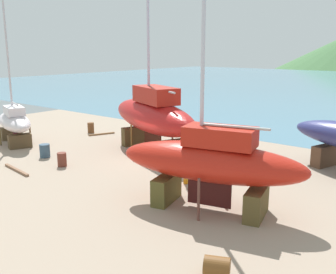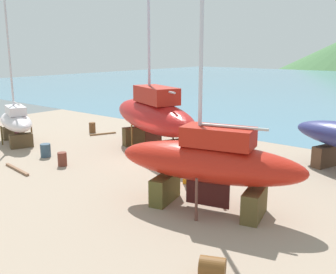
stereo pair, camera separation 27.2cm
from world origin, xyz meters
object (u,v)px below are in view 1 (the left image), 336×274
object	(u,v)px
barrel_by_slipway	(45,151)
barrel_rust_near	(14,129)
barrel_blue_faded	(62,159)
barrel_tar_black	(217,267)
worker	(186,167)
sailboat_small_center	(14,122)
sailboat_mid_port	(211,162)
barrel_tipped_center	(91,128)
sailboat_large_starboard	(153,116)

from	to	relation	value
barrel_by_slipway	barrel_rust_near	distance (m)	9.39
barrel_blue_faded	barrel_tar_black	bearing A→B (deg)	-16.99
worker	barrel_tar_black	distance (m)	8.74
sailboat_small_center	barrel_blue_faded	distance (m)	7.78
sailboat_mid_port	barrel_tar_black	world-z (taller)	sailboat_mid_port
sailboat_small_center	barrel_tipped_center	bearing A→B (deg)	-83.74
barrel_by_slipway	barrel_tar_black	size ratio (longest dim) A/B	1.08
worker	barrel_tar_black	xyz separation A→B (m)	(5.91, -6.42, -0.56)
worker	barrel_blue_faded	xyz separation A→B (m)	(-7.72, -2.25, -0.47)
sailboat_mid_port	barrel_blue_faded	size ratio (longest dim) A/B	15.85
sailboat_small_center	barrel_by_slipway	size ratio (longest dim) A/B	13.21
barrel_tar_black	barrel_blue_faded	size ratio (longest dim) A/B	0.96
sailboat_mid_port	barrel_tar_black	size ratio (longest dim) A/B	16.49
sailboat_mid_port	barrel_by_slipway	world-z (taller)	sailboat_mid_port
sailboat_mid_port	sailboat_large_starboard	bearing A→B (deg)	-48.58
sailboat_large_starboard	barrel_tipped_center	xyz separation A→B (m)	(-8.32, 1.51, -2.14)
sailboat_large_starboard	barrel_tipped_center	world-z (taller)	sailboat_large_starboard
barrel_tar_black	barrel_tipped_center	size ratio (longest dim) A/B	0.92
sailboat_small_center	barrel_by_slipway	distance (m)	5.20
barrel_rust_near	barrel_blue_faded	bearing A→B (deg)	-16.69
sailboat_large_starboard	worker	distance (m)	6.85
barrel_blue_faded	sailboat_large_starboard	bearing A→B (deg)	69.71
sailboat_mid_port	sailboat_small_center	bearing A→B (deg)	-17.86
barrel_by_slipway	sailboat_mid_port	bearing A→B (deg)	-1.58
sailboat_mid_port	worker	world-z (taller)	sailboat_mid_port
sailboat_mid_port	barrel_rust_near	bearing A→B (deg)	-22.55
worker	barrel_tar_black	world-z (taller)	worker
worker	barrel_blue_faded	bearing A→B (deg)	-6.52
barrel_tar_black	barrel_tipped_center	xyz separation A→B (m)	(-19.75, 11.59, 0.11)
sailboat_large_starboard	barrel_rust_near	bearing A→B (deg)	32.37
barrel_by_slipway	barrel_tipped_center	world-z (taller)	barrel_tipped_center
worker	barrel_tipped_center	world-z (taller)	worker
worker	sailboat_small_center	bearing A→B (deg)	-19.46
barrel_rust_near	barrel_by_slipway	bearing A→B (deg)	-18.11
barrel_rust_near	barrel_blue_faded	size ratio (longest dim) A/B	1.12
barrel_rust_near	barrel_blue_faded	distance (m)	12.00
sailboat_large_starboard	sailboat_small_center	distance (m)	10.80
sailboat_large_starboard	barrel_rust_near	xyz separation A→B (m)	(-13.69, -2.47, -2.28)
barrel_by_slipway	barrel_tipped_center	xyz separation A→B (m)	(-3.56, 6.90, 0.00)
sailboat_large_starboard	sailboat_mid_port	xyz separation A→B (m)	(8.37, -5.75, -0.39)
sailboat_large_starboard	barrel_blue_faded	world-z (taller)	sailboat_large_starboard
worker	barrel_by_slipway	bearing A→B (deg)	-13.28
sailboat_small_center	worker	distance (m)	15.32
barrel_by_slipway	barrel_tipped_center	bearing A→B (deg)	117.26
worker	barrel_rust_near	distance (m)	19.26
barrel_tipped_center	barrel_by_slipway	bearing A→B (deg)	-62.74
sailboat_mid_port	barrel_by_slipway	xyz separation A→B (m)	(-13.13, 0.36, -1.75)
sailboat_mid_port	barrel_tipped_center	world-z (taller)	sailboat_mid_port
sailboat_large_starboard	barrel_rust_near	distance (m)	14.09
sailboat_large_starboard	sailboat_mid_port	bearing A→B (deg)	167.63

